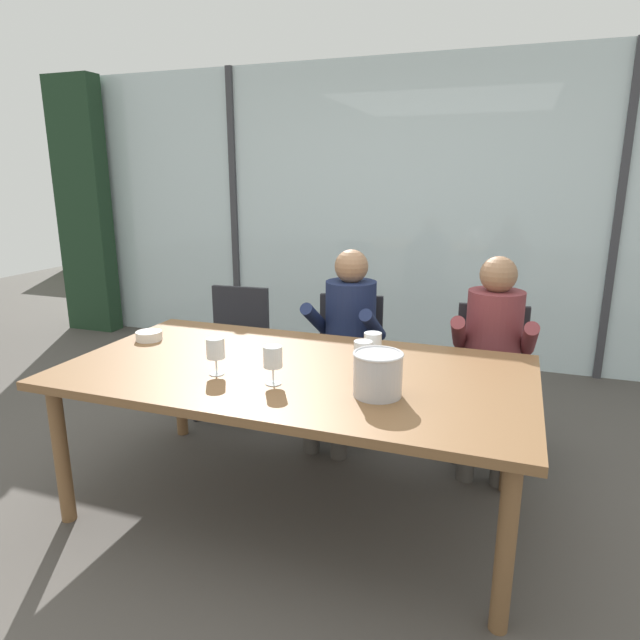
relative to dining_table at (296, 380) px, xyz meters
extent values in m
plane|color=#4C4742|center=(0.00, 1.00, -0.68)|extent=(14.00, 14.00, 0.00)
cube|color=silver|center=(0.00, 2.56, 0.62)|extent=(7.41, 0.03, 2.60)
cube|color=#38383D|center=(-1.67, 2.54, 0.62)|extent=(0.06, 0.06, 2.60)
cube|color=#38383D|center=(1.67, 2.54, 0.62)|extent=(0.06, 0.06, 2.60)
cube|color=#568942|center=(0.00, 6.60, 0.18)|extent=(13.41, 2.40, 1.71)
cube|color=#1E3823|center=(-3.35, 2.38, 0.62)|extent=(0.56, 0.20, 2.60)
cube|color=brown|center=(0.00, 0.00, 0.04)|extent=(2.21, 1.19, 0.04)
cylinder|color=brown|center=(-1.00, -0.49, -0.33)|extent=(0.07, 0.07, 0.70)
cylinder|color=brown|center=(1.00, -0.49, -0.33)|extent=(0.07, 0.07, 0.70)
cylinder|color=brown|center=(-1.00, 0.49, -0.33)|extent=(0.07, 0.07, 0.70)
cylinder|color=brown|center=(1.00, 0.49, -0.33)|extent=(0.07, 0.07, 0.70)
cube|color=#232328|center=(-0.85, 0.89, -0.24)|extent=(0.47, 0.47, 0.03)
cube|color=#232328|center=(-0.87, 1.09, -0.02)|extent=(0.42, 0.07, 0.42)
cylinder|color=#232328|center=(-1.03, 0.69, -0.46)|extent=(0.04, 0.04, 0.43)
cylinder|color=#232328|center=(-0.65, 0.71, -0.46)|extent=(0.04, 0.04, 0.43)
cylinder|color=#232328|center=(-1.05, 1.07, -0.46)|extent=(0.04, 0.04, 0.43)
cylinder|color=#232328|center=(-0.67, 1.09, -0.46)|extent=(0.04, 0.04, 0.43)
cube|color=#232328|center=(-0.02, 0.89, -0.24)|extent=(0.49, 0.49, 0.03)
cube|color=#232328|center=(-0.05, 1.09, -0.02)|extent=(0.42, 0.09, 0.42)
cylinder|color=#232328|center=(-0.19, 0.68, -0.46)|extent=(0.04, 0.04, 0.43)
cylinder|color=#232328|center=(0.19, 0.73, -0.46)|extent=(0.04, 0.04, 0.43)
cylinder|color=#232328|center=(-0.23, 1.06, -0.46)|extent=(0.04, 0.04, 0.43)
cylinder|color=#232328|center=(0.14, 1.11, -0.46)|extent=(0.04, 0.04, 0.43)
cube|color=#232328|center=(0.87, 0.91, -0.24)|extent=(0.48, 0.48, 0.03)
cube|color=#232328|center=(0.85, 1.11, -0.02)|extent=(0.42, 0.08, 0.42)
cylinder|color=#232328|center=(0.70, 0.70, -0.46)|extent=(0.04, 0.04, 0.43)
cylinder|color=#232328|center=(1.08, 0.74, -0.46)|extent=(0.04, 0.04, 0.43)
cylinder|color=#232328|center=(0.66, 1.08, -0.46)|extent=(0.04, 0.04, 0.43)
cylinder|color=#232328|center=(1.04, 1.12, -0.46)|extent=(0.04, 0.04, 0.43)
cylinder|color=#192347|center=(-0.01, 0.94, 0.05)|extent=(0.34, 0.34, 0.52)
sphere|color=#936B4C|center=(-0.01, 0.94, 0.41)|extent=(0.21, 0.21, 0.21)
cube|color=#47423D|center=(-0.11, 0.75, -0.21)|extent=(0.16, 0.41, 0.13)
cube|color=#47423D|center=(0.07, 0.74, -0.21)|extent=(0.16, 0.41, 0.13)
cylinder|color=#47423D|center=(-0.13, 0.55, -0.45)|extent=(0.10, 0.10, 0.45)
cylinder|color=#47423D|center=(0.05, 0.54, -0.45)|extent=(0.10, 0.10, 0.45)
cylinder|color=#192347|center=(-0.20, 0.84, 0.08)|extent=(0.11, 0.33, 0.26)
cylinder|color=#192347|center=(0.17, 0.81, 0.08)|extent=(0.11, 0.33, 0.26)
cylinder|color=brown|center=(0.86, 0.94, 0.05)|extent=(0.33, 0.33, 0.52)
sphere|color=#936B4C|center=(0.86, 0.94, 0.41)|extent=(0.21, 0.21, 0.21)
cube|color=#47423D|center=(0.78, 0.74, -0.21)|extent=(0.14, 0.40, 0.13)
cube|color=#47423D|center=(0.96, 0.75, -0.21)|extent=(0.14, 0.40, 0.13)
cylinder|color=#47423D|center=(0.78, 0.54, -0.45)|extent=(0.10, 0.10, 0.45)
cylinder|color=#47423D|center=(0.96, 0.55, -0.45)|extent=(0.10, 0.10, 0.45)
cylinder|color=brown|center=(0.68, 0.82, 0.08)|extent=(0.09, 0.33, 0.26)
cylinder|color=brown|center=(1.06, 0.83, 0.08)|extent=(0.09, 0.33, 0.26)
cylinder|color=#B7B7BC|center=(0.45, -0.20, 0.15)|extent=(0.20, 0.20, 0.18)
torus|color=silver|center=(0.45, -0.20, 0.24)|extent=(0.21, 0.21, 0.01)
cylinder|color=silver|center=(-0.94, 0.15, 0.09)|extent=(0.14, 0.14, 0.05)
cylinder|color=silver|center=(0.34, -0.02, 0.06)|extent=(0.07, 0.07, 0.00)
cylinder|color=silver|center=(0.34, -0.02, 0.10)|extent=(0.01, 0.01, 0.07)
cylinder|color=silver|center=(0.34, -0.02, 0.19)|extent=(0.08, 0.08, 0.09)
cylinder|color=#560C1E|center=(0.34, -0.02, 0.16)|extent=(0.07, 0.07, 0.04)
cylinder|color=silver|center=(-0.31, -0.20, 0.06)|extent=(0.07, 0.07, 0.00)
cylinder|color=silver|center=(-0.31, -0.20, 0.10)|extent=(0.01, 0.01, 0.07)
cylinder|color=silver|center=(-0.31, -0.20, 0.19)|extent=(0.08, 0.08, 0.09)
cylinder|color=silver|center=(0.35, 0.12, 0.06)|extent=(0.07, 0.07, 0.00)
cylinder|color=silver|center=(0.35, 0.12, 0.10)|extent=(0.01, 0.01, 0.07)
cylinder|color=silver|center=(0.35, 0.12, 0.19)|extent=(0.08, 0.08, 0.09)
cylinder|color=maroon|center=(0.35, 0.12, 0.16)|extent=(0.07, 0.07, 0.04)
cylinder|color=silver|center=(-0.01, -0.23, 0.06)|extent=(0.07, 0.07, 0.00)
cylinder|color=silver|center=(-0.01, -0.23, 0.10)|extent=(0.01, 0.01, 0.07)
cylinder|color=silver|center=(-0.01, -0.23, 0.19)|extent=(0.08, 0.08, 0.09)
camera|label=1|loc=(0.95, -2.30, 0.95)|focal=30.89mm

